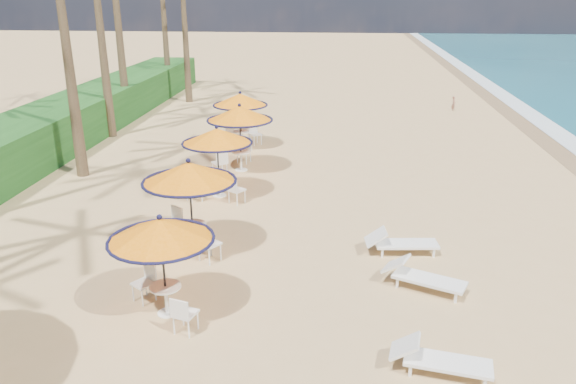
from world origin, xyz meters
name	(u,v)px	position (x,y,z in m)	size (l,w,h in m)	color
ground	(387,331)	(0.00, 0.00, 0.00)	(160.00, 160.00, 0.00)	tan
scrub_hedge	(34,138)	(-13.50, 11.00, 0.90)	(3.00, 40.00, 1.80)	#194716
station_0	(161,239)	(-4.70, 0.18, 1.77)	(2.22, 2.22, 2.32)	black
station_1	(188,184)	(-4.98, 3.30, 1.88)	(2.46, 2.46, 2.56)	black
station_2	(217,143)	(-5.12, 7.40, 1.86)	(2.34, 2.34, 2.44)	black
station_3	(239,120)	(-4.93, 10.34, 1.98)	(2.49, 2.58, 2.60)	black
station_4	(241,106)	(-5.47, 13.71, 1.81)	(2.37, 2.39, 2.47)	black
lounger_near	(437,359)	(0.79, -1.27, 0.31)	(1.89, 0.89, 0.65)	white
lounger_mid	(421,276)	(0.88, 1.83, 0.32)	(2.00, 1.33, 0.69)	white
lounger_far	(399,242)	(0.53, 3.64, 0.32)	(1.97, 0.80, 0.69)	white
person	(454,103)	(5.20, 22.44, 0.44)	(0.32, 0.21, 0.89)	#935F4B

